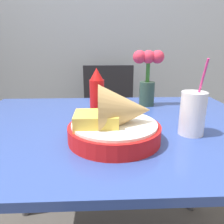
% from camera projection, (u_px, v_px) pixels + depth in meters
% --- Properties ---
extents(wall_window, '(7.00, 0.06, 2.60)m').
position_uv_depth(wall_window, '(105.00, 9.00, 1.84)').
color(wall_window, '#9EA8B7').
rests_on(wall_window, ground_plane).
extents(dining_table, '(1.17, 0.85, 0.72)m').
position_uv_depth(dining_table, '(112.00, 146.00, 0.86)').
color(dining_table, '#334C9E').
rests_on(dining_table, ground_plane).
extents(chair_far_window, '(0.40, 0.40, 0.86)m').
position_uv_depth(chair_far_window, '(109.00, 111.00, 1.74)').
color(chair_far_window, black).
rests_on(chair_far_window, ground_plane).
extents(food_basket, '(0.29, 0.29, 0.18)m').
position_uv_depth(food_basket, '(117.00, 122.00, 0.67)').
color(food_basket, red).
rests_on(food_basket, dining_table).
extents(ketchup_bottle, '(0.06, 0.06, 0.20)m').
position_uv_depth(ketchup_bottle, '(97.00, 94.00, 0.88)').
color(ketchup_bottle, red).
rests_on(ketchup_bottle, dining_table).
extents(drink_cup, '(0.08, 0.08, 0.25)m').
position_uv_depth(drink_cup, '(192.00, 115.00, 0.71)').
color(drink_cup, silver).
rests_on(drink_cup, dining_table).
extents(flower_vase, '(0.15, 0.07, 0.26)m').
position_uv_depth(flower_vase, '(148.00, 75.00, 1.04)').
color(flower_vase, '#2D4738').
rests_on(flower_vase, dining_table).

